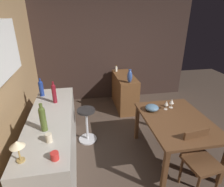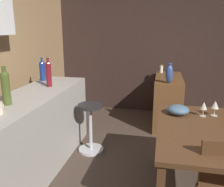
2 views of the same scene
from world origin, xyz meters
name	(u,v)px [view 1 (image 1 of 2)]	position (x,y,z in m)	size (l,w,h in m)	color
ground_plane	(146,158)	(0.00, 0.00, 0.00)	(9.00, 9.00, 0.00)	#47382D
wall_side_right	(105,51)	(2.55, 0.30, 1.30)	(0.10, 4.40, 2.60)	#33231E
dining_table	(176,124)	(-0.04, -0.42, 0.66)	(1.30, 0.96, 0.74)	#56351E
kitchen_counter	(54,142)	(0.11, 1.45, 0.45)	(2.10, 0.60, 0.90)	#B2ADA3
sideboard_cabinet	(124,91)	(1.89, -0.07, 0.41)	(1.10, 0.44, 0.82)	brown
chair_near_window	(199,158)	(-0.62, -0.46, 0.49)	(0.45, 0.45, 0.85)	#56351E
bar_stool	(87,124)	(0.67, 0.93, 0.35)	(0.34, 0.34, 0.66)	#262323
wine_glass_left	(166,103)	(0.28, -0.38, 0.85)	(0.07, 0.07, 0.15)	silver
wine_glass_right	(172,102)	(0.33, -0.50, 0.85)	(0.08, 0.08, 0.16)	silver
fruit_bowl	(152,108)	(0.29, -0.14, 0.79)	(0.22, 0.22, 0.10)	slate
wine_bottle_olive	(43,118)	(-0.22, 1.48, 1.08)	(0.08, 0.08, 0.37)	#475623
wine_bottle_ruby	(54,93)	(0.55, 1.42, 1.07)	(0.07, 0.07, 0.36)	maroon
wine_bottle_cobalt	(41,88)	(0.86, 1.67, 1.05)	(0.08, 0.08, 0.32)	navy
cup_red	(55,156)	(-0.76, 1.30, 0.94)	(0.12, 0.08, 0.08)	red
cup_cream	(49,138)	(-0.46, 1.39, 0.95)	(0.11, 0.07, 0.10)	beige
counter_lamp	(17,146)	(-0.73, 1.63, 1.09)	(0.15, 0.15, 0.24)	#A58447
pillar_candle_tall	(116,69)	(2.28, 0.07, 0.88)	(0.06, 0.06, 0.15)	white
vase_ceramic_blue	(130,76)	(1.42, -0.06, 0.96)	(0.11, 0.11, 0.30)	#334C8C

